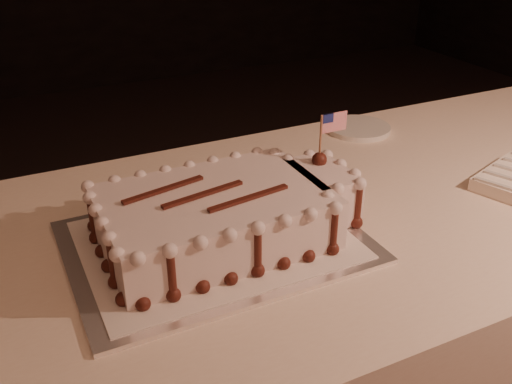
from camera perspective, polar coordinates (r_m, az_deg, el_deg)
name	(u,v)px	position (r m, az deg, el deg)	size (l,w,h in m)	color
banquet_table	(373,328)	(1.43, 11.63, -13.20)	(2.40, 0.80, 0.75)	beige
cake_board	(215,242)	(1.01, -4.11, -4.99)	(0.50, 0.38, 0.01)	white
doily	(215,239)	(1.01, -4.11, -4.75)	(0.45, 0.34, 0.00)	silver
sheet_cake	(228,213)	(0.99, -2.78, -2.15)	(0.48, 0.28, 0.19)	silver
side_plate	(358,128)	(1.51, 10.17, 6.31)	(0.17, 0.17, 0.01)	silver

